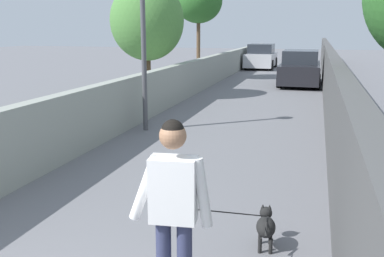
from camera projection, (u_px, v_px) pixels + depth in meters
name	position (u px, v px, depth m)	size (l,w,h in m)	color
ground_plane	(256.00, 98.00, 15.71)	(80.00, 80.00, 0.00)	slate
wall_left	(173.00, 85.00, 14.37)	(48.00, 0.30, 1.28)	#999E93
fence_right	(331.00, 83.00, 12.97)	(48.00, 0.30, 1.74)	#4C4C4C
tree_left_near	(198.00, 1.00, 20.49)	(2.28, 2.28, 4.84)	brown
tree_left_far	(147.00, 21.00, 15.17)	(2.60, 2.60, 4.14)	#473523
lamp_post	(143.00, 15.00, 10.18)	(0.36, 0.36, 4.07)	#4C4C51
person_skateboarder	(174.00, 203.00, 3.53)	(0.26, 0.72, 1.71)	#333859
dog	(265.00, 225.00, 4.95)	(1.78, 0.75, 1.06)	black
car_near	(300.00, 69.00, 19.36)	(4.17, 1.80, 1.54)	black
car_far	(261.00, 57.00, 27.41)	(3.96, 1.80, 1.54)	silver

